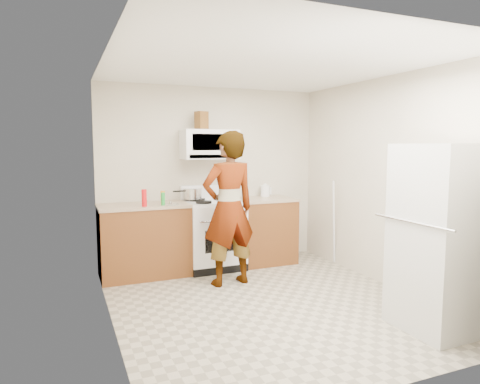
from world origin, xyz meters
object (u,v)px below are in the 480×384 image
microwave (210,144)px  person (229,209)px  gas_range (213,233)px  fridge (442,238)px  saucepan (193,194)px  kettle (265,191)px

microwave → person: size_ratio=0.41×
gas_range → microwave: bearing=90.0°
gas_range → microwave: microwave is taller
microwave → person: microwave is taller
person → microwave: bearing=-100.0°
fridge → saucepan: fridge is taller
gas_range → saucepan: (-0.24, 0.16, 0.54)m
person → kettle: 1.30m
gas_range → kettle: 1.04m
person → saucepan: (-0.19, 0.89, 0.09)m
microwave → saucepan: 0.72m
microwave → person: 1.15m
gas_range → fridge: size_ratio=0.66×
gas_range → fridge: 2.97m
gas_range → person: bearing=-94.0°
microwave → kettle: bearing=3.5°
microwave → person: (-0.05, -0.85, -0.77)m
microwave → fridge: 3.18m
microwave → saucepan: size_ratio=3.01×
fridge → saucepan: 3.21m
gas_range → microwave: 1.22m
microwave → saucepan: (-0.24, 0.04, -0.68)m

